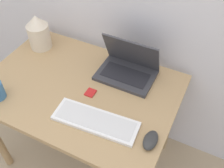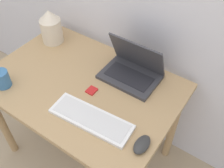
% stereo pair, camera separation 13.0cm
% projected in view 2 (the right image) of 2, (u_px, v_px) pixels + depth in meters
% --- Properties ---
extents(desk, '(1.06, 0.72, 0.72)m').
position_uv_depth(desk, '(83.00, 96.00, 1.51)').
color(desk, tan).
rests_on(desk, ground_plane).
extents(laptop, '(0.32, 0.22, 0.23)m').
position_uv_depth(laptop, '(132.00, 69.00, 1.45)').
color(laptop, '#333338').
rests_on(laptop, desk).
extents(keyboard, '(0.43, 0.17, 0.02)m').
position_uv_depth(keyboard, '(91.00, 119.00, 1.26)').
color(keyboard, white).
rests_on(keyboard, desk).
extents(mouse, '(0.06, 0.11, 0.03)m').
position_uv_depth(mouse, '(142.00, 145.00, 1.16)').
color(mouse, '#2D2D2D').
rests_on(mouse, desk).
extents(vase, '(0.13, 0.13, 0.22)m').
position_uv_depth(vase, '(51.00, 27.00, 1.64)').
color(vase, beige).
rests_on(vase, desk).
extents(mp3_player, '(0.05, 0.06, 0.01)m').
position_uv_depth(mp3_player, '(92.00, 90.00, 1.40)').
color(mp3_player, red).
rests_on(mp3_player, desk).
extents(mug, '(0.08, 0.08, 0.10)m').
position_uv_depth(mug, '(2.00, 79.00, 1.40)').
color(mug, teal).
rests_on(mug, desk).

